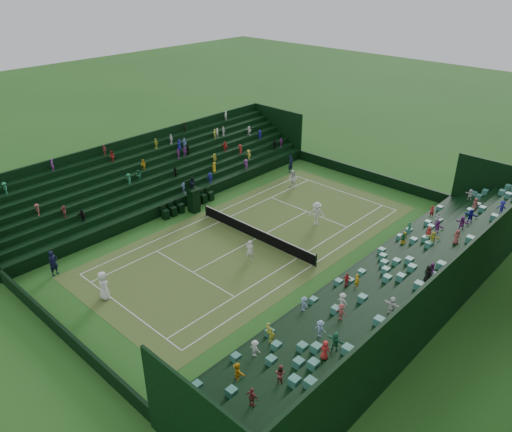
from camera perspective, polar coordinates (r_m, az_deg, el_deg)
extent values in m
plane|color=#265B1C|center=(38.73, 0.00, -2.63)|extent=(160.00, 160.00, 0.00)
cube|color=#2B6822|center=(38.72, 0.00, -2.62)|extent=(12.97, 26.77, 0.01)
cube|color=black|center=(50.10, 12.57, 4.58)|extent=(17.17, 0.20, 1.00)
cube|color=black|center=(30.92, -21.09, -12.45)|extent=(17.17, 0.20, 1.00)
cube|color=black|center=(34.11, 10.53, -6.74)|extent=(0.20, 31.77, 1.00)
cube|color=black|center=(44.06, -8.08, 1.74)|extent=(0.20, 31.77, 1.00)
cube|color=black|center=(33.90, 11.23, -7.05)|extent=(0.80, 32.00, 1.00)
cube|color=black|center=(33.45, 12.42, -7.23)|extent=(0.80, 32.00, 1.45)
cube|color=black|center=(33.02, 13.64, -7.42)|extent=(0.80, 32.00, 1.90)
cube|color=black|center=(32.60, 14.89, -7.61)|extent=(0.80, 32.00, 2.35)
cube|color=black|center=(32.20, 16.18, -7.80)|extent=(0.80, 32.00, 2.80)
cube|color=black|center=(31.82, 17.49, -7.99)|extent=(0.80, 32.00, 3.25)
cube|color=black|center=(31.45, 18.85, -8.18)|extent=(0.80, 32.00, 3.70)
cube|color=black|center=(31.10, 20.23, -8.37)|extent=(0.80, 32.00, 4.15)
cube|color=black|center=(30.76, 21.18, -8.13)|extent=(0.20, 32.00, 4.90)
cube|color=black|center=(44.42, -8.49, 1.93)|extent=(0.80, 32.00, 1.00)
cube|color=black|center=(44.91, -9.15, 2.49)|extent=(0.80, 32.00, 1.45)
cube|color=black|center=(45.40, -9.81, 3.03)|extent=(0.80, 32.00, 1.90)
cube|color=black|center=(45.91, -10.44, 3.56)|extent=(0.80, 32.00, 2.35)
cube|color=black|center=(46.42, -11.07, 4.08)|extent=(0.80, 32.00, 2.80)
cube|color=black|center=(46.94, -11.68, 4.59)|extent=(0.80, 32.00, 3.25)
cube|color=black|center=(47.47, -12.28, 5.08)|extent=(0.80, 32.00, 3.70)
cube|color=black|center=(48.01, -12.86, 5.57)|extent=(0.80, 32.00, 4.15)
cube|color=black|center=(48.27, -13.25, 6.12)|extent=(0.20, 32.00, 4.90)
cylinder|color=black|center=(42.17, -5.74, 0.70)|extent=(0.10, 0.10, 1.06)
cylinder|color=black|center=(35.32, 6.89, -5.08)|extent=(0.10, 0.10, 1.06)
cube|color=black|center=(38.50, 0.00, -2.04)|extent=(11.57, 0.02, 0.86)
cube|color=white|center=(38.27, 0.00, -1.42)|extent=(11.57, 0.04, 0.07)
cube|color=black|center=(42.78, -7.14, 1.74)|extent=(0.78, 0.78, 2.02)
cube|color=black|center=(42.33, -7.22, 3.04)|extent=(1.01, 1.01, 0.11)
cube|color=black|center=(42.46, -7.59, 3.67)|extent=(0.09, 1.01, 0.78)
imported|color=black|center=(42.10, -7.26, 3.75)|extent=(0.45, 0.55, 1.04)
cube|color=black|center=(42.15, -10.29, 0.17)|extent=(0.50, 0.50, 0.80)
cube|color=black|center=(42.11, -10.56, 0.88)|extent=(0.06, 0.50, 0.50)
cube|color=black|center=(42.57, -9.44, 0.53)|extent=(0.50, 0.50, 0.80)
cube|color=black|center=(42.53, -9.70, 1.24)|extent=(0.06, 0.50, 0.50)
cube|color=black|center=(43.00, -8.61, 0.88)|extent=(0.50, 0.50, 0.80)
cube|color=black|center=(42.96, -8.87, 1.58)|extent=(0.06, 0.50, 0.50)
cube|color=black|center=(44.00, -6.80, 1.65)|extent=(0.50, 0.50, 0.80)
cube|color=black|center=(43.97, -7.05, 2.33)|extent=(0.06, 0.50, 0.50)
cube|color=black|center=(44.47, -6.02, 1.98)|extent=(0.50, 0.50, 0.80)
cube|color=black|center=(44.43, -6.26, 2.66)|extent=(0.06, 0.50, 0.50)
cube|color=black|center=(44.94, -5.25, 2.30)|extent=(0.50, 0.50, 0.80)
cube|color=black|center=(44.90, -5.50, 2.97)|extent=(0.06, 0.50, 0.50)
imported|color=white|center=(33.20, -17.04, -7.62)|extent=(1.04, 0.75, 1.99)
imported|color=white|center=(35.69, -0.72, -3.95)|extent=(0.71, 0.66, 1.62)
imported|color=white|center=(47.08, 4.25, 4.21)|extent=(0.94, 0.77, 1.80)
imported|color=white|center=(40.66, 6.94, 0.30)|extent=(1.48, 1.28, 1.99)
imported|color=black|center=(50.70, 4.00, 5.96)|extent=(0.52, 0.72, 1.81)
imported|color=black|center=(36.75, -22.15, -5.00)|extent=(0.59, 0.77, 1.86)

